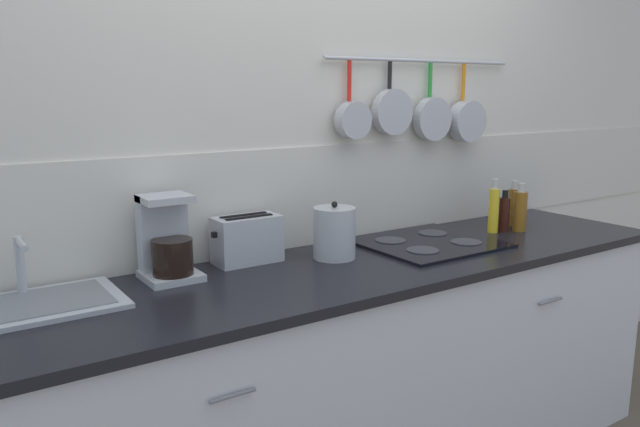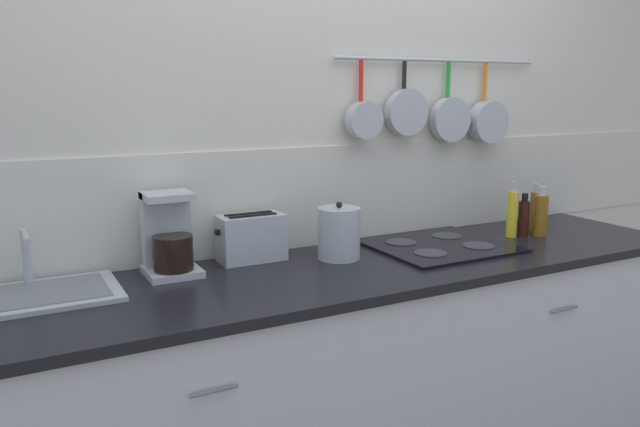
{
  "view_description": "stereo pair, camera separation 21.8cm",
  "coord_description": "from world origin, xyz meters",
  "px_view_note": "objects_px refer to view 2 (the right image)",
  "views": [
    {
      "loc": [
        -1.39,
        -1.78,
        1.56
      ],
      "look_at": [
        -0.19,
        0.0,
        1.13
      ],
      "focal_mm": 35.0,
      "sensor_mm": 36.0,
      "label": 1
    },
    {
      "loc": [
        -1.2,
        -1.89,
        1.56
      ],
      "look_at": [
        -0.19,
        0.0,
        1.13
      ],
      "focal_mm": 35.0,
      "sensor_mm": 36.0,
      "label": 2
    }
  ],
  "objects_px": {
    "kettle": "(339,233)",
    "bottle_hot_sauce": "(536,210)",
    "bottle_olive_oil": "(541,214)",
    "coffee_maker": "(169,240)",
    "bottle_cooking_wine": "(524,217)",
    "bottle_vinegar": "(512,213)",
    "toaster": "(251,238)"
  },
  "relations": [
    {
      "from": "kettle",
      "to": "bottle_hot_sauce",
      "type": "bearing_deg",
      "value": 0.14
    },
    {
      "from": "bottle_olive_oil",
      "to": "bottle_hot_sauce",
      "type": "distance_m",
      "value": 0.12
    },
    {
      "from": "kettle",
      "to": "coffee_maker",
      "type": "bearing_deg",
      "value": 169.98
    },
    {
      "from": "bottle_cooking_wine",
      "to": "bottle_vinegar",
      "type": "bearing_deg",
      "value": 169.23
    },
    {
      "from": "kettle",
      "to": "bottle_cooking_wine",
      "type": "xyz_separation_m",
      "value": [
        0.91,
        -0.06,
        -0.02
      ]
    },
    {
      "from": "coffee_maker",
      "to": "bottle_hot_sauce",
      "type": "distance_m",
      "value": 1.67
    },
    {
      "from": "coffee_maker",
      "to": "toaster",
      "type": "relative_size",
      "value": 1.1
    },
    {
      "from": "kettle",
      "to": "bottle_vinegar",
      "type": "relative_size",
      "value": 0.91
    },
    {
      "from": "bottle_vinegar",
      "to": "bottle_hot_sauce",
      "type": "distance_m",
      "value": 0.2
    },
    {
      "from": "toaster",
      "to": "kettle",
      "type": "xyz_separation_m",
      "value": [
        0.31,
        -0.13,
        0.01
      ]
    },
    {
      "from": "toaster",
      "to": "bottle_olive_oil",
      "type": "relative_size",
      "value": 1.2
    },
    {
      "from": "bottle_hot_sauce",
      "to": "coffee_maker",
      "type": "bearing_deg",
      "value": 176.31
    },
    {
      "from": "bottle_vinegar",
      "to": "bottle_hot_sauce",
      "type": "bearing_deg",
      "value": 13.66
    },
    {
      "from": "bottle_olive_oil",
      "to": "bottle_hot_sauce",
      "type": "relative_size",
      "value": 1.03
    },
    {
      "from": "bottle_cooking_wine",
      "to": "kettle",
      "type": "bearing_deg",
      "value": 176.46
    },
    {
      "from": "bottle_vinegar",
      "to": "bottle_hot_sauce",
      "type": "relative_size",
      "value": 1.14
    },
    {
      "from": "bottle_vinegar",
      "to": "bottle_olive_oil",
      "type": "bearing_deg",
      "value": -19.82
    },
    {
      "from": "coffee_maker",
      "to": "kettle",
      "type": "relative_size",
      "value": 1.3
    },
    {
      "from": "toaster",
      "to": "bottle_cooking_wine",
      "type": "xyz_separation_m",
      "value": [
        1.21,
        -0.19,
        -0.0
      ]
    },
    {
      "from": "bottle_hot_sauce",
      "to": "kettle",
      "type": "bearing_deg",
      "value": -179.86
    },
    {
      "from": "toaster",
      "to": "bottle_hot_sauce",
      "type": "bearing_deg",
      "value": -5.5
    },
    {
      "from": "toaster",
      "to": "bottle_vinegar",
      "type": "distance_m",
      "value": 1.17
    },
    {
      "from": "coffee_maker",
      "to": "bottle_vinegar",
      "type": "distance_m",
      "value": 1.48
    },
    {
      "from": "kettle",
      "to": "bottle_olive_oil",
      "type": "distance_m",
      "value": 0.98
    },
    {
      "from": "bottle_vinegar",
      "to": "bottle_cooking_wine",
      "type": "xyz_separation_m",
      "value": [
        0.06,
        -0.01,
        -0.02
      ]
    },
    {
      "from": "bottle_hot_sauce",
      "to": "bottle_cooking_wine",
      "type": "bearing_deg",
      "value": -156.6
    },
    {
      "from": "bottle_olive_oil",
      "to": "bottle_hot_sauce",
      "type": "xyz_separation_m",
      "value": [
        0.07,
        0.09,
        -0.0
      ]
    },
    {
      "from": "bottle_olive_oil",
      "to": "bottle_cooking_wine",
      "type": "bearing_deg",
      "value": 152.91
    },
    {
      "from": "bottle_vinegar",
      "to": "bottle_cooking_wine",
      "type": "bearing_deg",
      "value": -10.77
    },
    {
      "from": "coffee_maker",
      "to": "bottle_olive_oil",
      "type": "height_order",
      "value": "coffee_maker"
    },
    {
      "from": "kettle",
      "to": "bottle_cooking_wine",
      "type": "distance_m",
      "value": 0.91
    },
    {
      "from": "coffee_maker",
      "to": "toaster",
      "type": "height_order",
      "value": "coffee_maker"
    }
  ]
}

